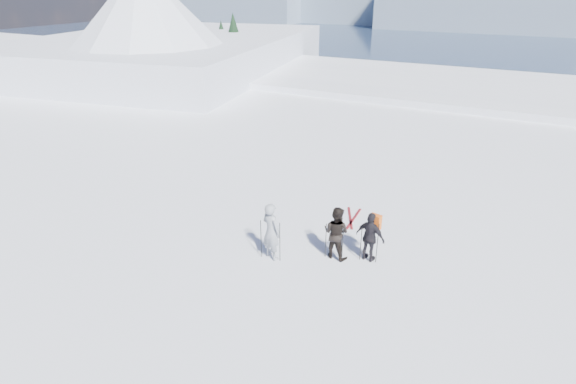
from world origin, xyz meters
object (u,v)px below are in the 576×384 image
Objects in this scene: skier_dark at (336,233)px; skis_loose at (352,218)px; skier_grey at (271,231)px; skier_pack at (370,237)px.

skis_loose is (-0.37, 2.65, -0.86)m from skier_dark.
skier_grey is 1.09× the size of skier_dark.
skier_grey is at bearing -111.29° from skis_loose.
skier_grey is 1.12× the size of skis_loose.
skier_dark is 1.03× the size of skis_loose.
skier_grey is 3.06m from skier_pack.
skis_loose is at bearing -48.02° from skier_pack.
skier_dark is (1.78, 0.96, -0.08)m from skier_grey.
skier_dark is at bearing 28.06° from skier_pack.
skier_grey is 2.02m from skier_dark.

